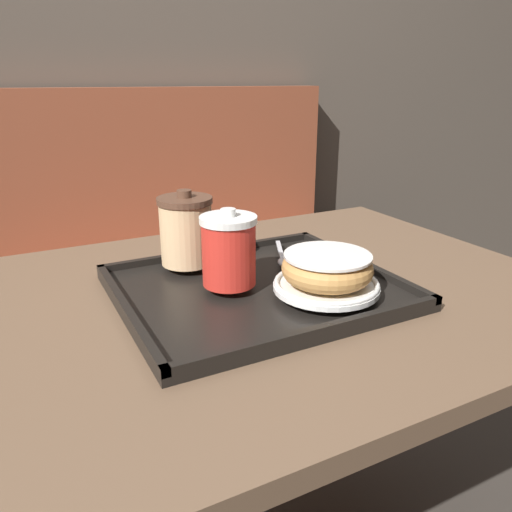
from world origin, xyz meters
The scene contains 9 objects.
wall_behind centered at (0.00, 1.10, 1.20)m, with size 8.00×0.05×2.40m.
booth_bench centered at (0.16, 0.87, 0.32)m, with size 1.25×0.44×1.00m.
cafe_table centered at (0.00, 0.00, 0.55)m, with size 1.06×0.74×0.70m.
serving_tray centered at (0.01, -0.01, 0.71)m, with size 0.43×0.37×0.02m.
coffee_cup_front centered at (-0.03, -0.01, 0.78)m, with size 0.09×0.09×0.12m.
coffee_cup_rear centered at (-0.06, 0.11, 0.78)m, with size 0.09×0.09×0.13m.
plate_with_chocolate_donut centered at (0.09, -0.09, 0.73)m, with size 0.16×0.16×0.01m.
donut_chocolate_glazed centered at (0.09, -0.09, 0.76)m, with size 0.14×0.14×0.04m.
spoon centered at (0.09, 0.04, 0.73)m, with size 0.07×0.14×0.01m.
Camera 1 is at (-0.32, -0.66, 1.03)m, focal length 35.00 mm.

